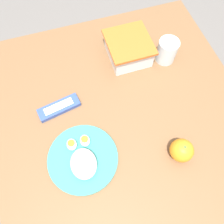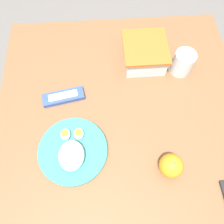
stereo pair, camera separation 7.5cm
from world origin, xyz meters
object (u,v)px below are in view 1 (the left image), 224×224
rice_plate (83,159)px  drinking_glass (167,51)px  food_container (128,50)px  candy_bar (59,108)px  orange_fruit (182,150)px

rice_plate → drinking_glass: bearing=126.0°
food_container → drinking_glass: (0.06, 0.14, 0.01)m
candy_bar → drinking_glass: bearing=101.8°
orange_fruit → rice_plate: 0.32m
candy_bar → food_container: bearing=115.7°
food_container → rice_plate: size_ratio=0.77×
orange_fruit → drinking_glass: bearing=163.5°
rice_plate → drinking_glass: size_ratio=2.45×
food_container → drinking_glass: drinking_glass is taller
orange_fruit → drinking_glass: 0.39m
orange_fruit → drinking_glass: (-0.38, 0.11, 0.01)m
food_container → drinking_glass: bearing=67.4°
orange_fruit → rice_plate: orange_fruit is taller
rice_plate → drinking_glass: 0.52m
rice_plate → drinking_glass: drinking_glass is taller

